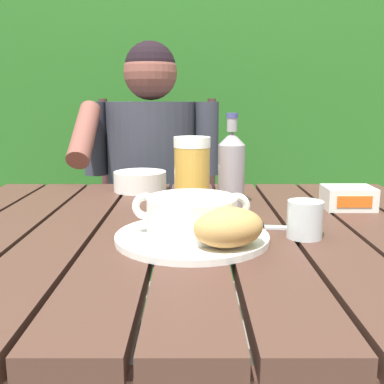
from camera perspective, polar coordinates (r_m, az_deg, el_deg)
The scene contains 13 objects.
dining_table at distance 0.96m, azimuth 0.05°, elevation -10.04°, with size 1.14×0.96×0.75m.
hedge_backdrop at distance 2.75m, azimuth -0.64°, elevation 14.55°, with size 3.11×0.89×2.63m.
chair_near_diner at distance 1.88m, azimuth -4.38°, elevation -4.27°, with size 0.50×0.45×1.01m.
person_eating at distance 1.64m, azimuth -5.15°, elevation 1.20°, with size 0.48×0.47×1.21m.
serving_plate at distance 0.84m, azimuth -0.08°, elevation -5.66°, with size 0.28×0.28×0.01m.
soup_bowl at distance 0.83m, azimuth -0.08°, elevation -2.86°, with size 0.21×0.16×0.08m.
bread_roll at distance 0.76m, azimuth 4.66°, elevation -4.45°, with size 0.15×0.13×0.07m.
beer_glass at distance 1.06m, azimuth 0.10°, elevation 2.37°, with size 0.08×0.08×0.17m.
beer_bottle at distance 1.10m, azimuth 5.04°, elevation 3.15°, with size 0.07×0.07×0.22m.
water_glass_small at distance 0.87m, azimuth 14.04°, elevation -3.37°, with size 0.07×0.07×0.07m.
butter_tub at distance 1.13m, azimuth 19.13°, elevation -0.71°, with size 0.11×0.09×0.05m.
table_knife at distance 0.92m, azimuth 8.92°, elevation -4.33°, with size 0.16×0.04×0.01m.
diner_bowl at distance 1.29m, azimuth -6.45°, elevation 1.37°, with size 0.15×0.15×0.06m.
Camera 1 is at (0.00, -0.89, 1.00)m, focal length 42.42 mm.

